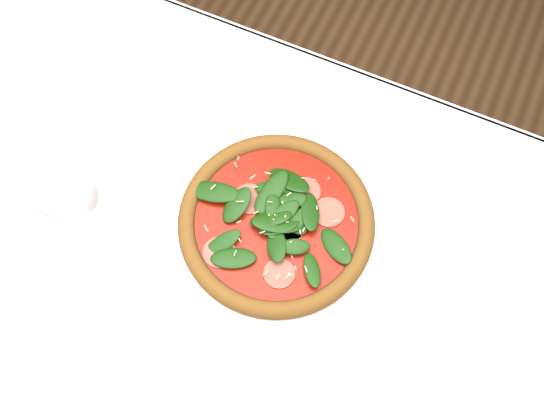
% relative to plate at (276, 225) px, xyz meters
% --- Properties ---
extents(ground, '(6.00, 6.00, 0.00)m').
position_rel_plate_xyz_m(ground, '(-0.06, -0.10, -0.76)').
color(ground, brown).
rests_on(ground, ground).
extents(dining_table, '(1.21, 0.81, 0.75)m').
position_rel_plate_xyz_m(dining_table, '(-0.06, -0.10, -0.11)').
color(dining_table, white).
rests_on(dining_table, ground).
extents(plate, '(0.32, 0.32, 0.01)m').
position_rel_plate_xyz_m(plate, '(0.00, 0.00, 0.00)').
color(plate, white).
rests_on(plate, dining_table).
extents(pizza, '(0.31, 0.31, 0.04)m').
position_rel_plate_xyz_m(pizza, '(0.00, 0.00, 0.02)').
color(pizza, '#975524').
rests_on(pizza, plate).
extents(wine_glass, '(0.09, 0.09, 0.21)m').
position_rel_plate_xyz_m(wine_glass, '(-0.22, -0.12, 0.14)').
color(wine_glass, silver).
rests_on(wine_glass, dining_table).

